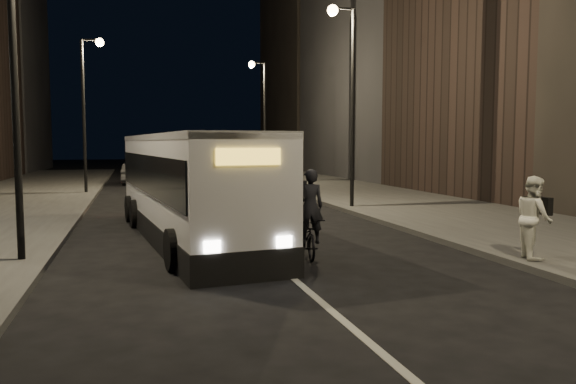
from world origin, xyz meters
TOP-DOWN VIEW (x-y plane):
  - ground at (0.00, 0.00)m, footprint 180.00×180.00m
  - sidewalk_right at (8.50, 14.00)m, footprint 7.00×70.00m
  - building_row_right at (16.00, 27.50)m, footprint 8.00×61.00m
  - streetlight_right_mid at (5.33, 12.00)m, footprint 1.20×0.44m
  - streetlight_right_far at (5.33, 28.00)m, footprint 1.20×0.44m
  - streetlight_left_near at (-5.33, 4.00)m, footprint 1.20×0.44m
  - streetlight_left_far at (-5.33, 22.00)m, footprint 1.20×0.44m
  - city_bus at (-1.60, 6.62)m, footprint 3.64×11.36m
  - cyclist_on_bicycle at (0.94, 3.21)m, footprint 0.87×1.94m
  - pedestrian_woman at (5.60, 1.01)m, footprint 0.97×1.09m
  - car_near at (3.60, 17.65)m, footprint 2.14×4.38m
  - car_mid at (-3.00, 29.80)m, footprint 1.89×4.37m
  - car_far at (2.23, 35.37)m, footprint 2.16×4.70m

SIDE VIEW (x-z plane):
  - ground at x=0.00m, z-range 0.00..0.00m
  - sidewalk_right at x=8.50m, z-range 0.00..0.16m
  - car_far at x=2.23m, z-range 0.00..1.33m
  - car_mid at x=-3.00m, z-range 0.00..1.40m
  - car_near at x=3.60m, z-range 0.00..1.44m
  - cyclist_on_bicycle at x=0.94m, z-range -0.36..1.80m
  - pedestrian_woman at x=5.60m, z-range 0.16..2.04m
  - city_bus at x=-1.60m, z-range 0.13..3.15m
  - streetlight_right_mid at x=5.33m, z-range 1.30..9.42m
  - streetlight_right_far at x=5.33m, z-range 1.30..9.42m
  - streetlight_left_near at x=-5.33m, z-range 1.30..9.42m
  - streetlight_left_far at x=-5.33m, z-range 1.30..9.42m
  - building_row_right at x=16.00m, z-range 0.00..21.00m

